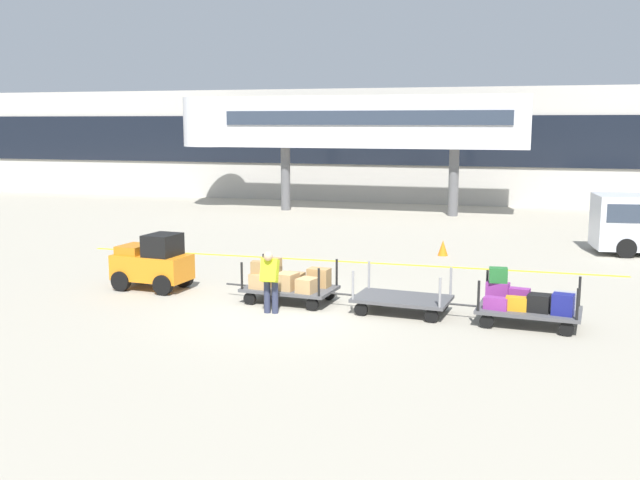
{
  "coord_description": "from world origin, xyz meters",
  "views": [
    {
      "loc": [
        5.77,
        -16.49,
        4.63
      ],
      "look_at": [
        0.26,
        2.37,
        1.44
      ],
      "focal_mm": 40.84,
      "sensor_mm": 36.0,
      "label": 1
    }
  ],
  "objects_px": {
    "baggage_cart_middle": "(402,299)",
    "baggage_handler": "(270,279)",
    "baggage_tug": "(153,263)",
    "baggage_cart_lead": "(288,282)",
    "baggage_cart_tail": "(529,303)",
    "safety_cone_near": "(443,248)"
  },
  "relations": [
    {
      "from": "baggage_cart_middle",
      "to": "baggage_handler",
      "type": "bearing_deg",
      "value": -162.63
    },
    {
      "from": "baggage_cart_middle",
      "to": "baggage_tug",
      "type": "bearing_deg",
      "value": 175.06
    },
    {
      "from": "baggage_cart_lead",
      "to": "baggage_cart_tail",
      "type": "relative_size",
      "value": 1.0
    },
    {
      "from": "baggage_cart_lead",
      "to": "baggage_cart_tail",
      "type": "distance_m",
      "value": 6.03
    },
    {
      "from": "baggage_cart_lead",
      "to": "safety_cone_near",
      "type": "height_order",
      "value": "baggage_cart_lead"
    },
    {
      "from": "baggage_cart_middle",
      "to": "baggage_handler",
      "type": "xyz_separation_m",
      "value": [
        -3.07,
        -0.96,
        0.52
      ]
    },
    {
      "from": "baggage_cart_middle",
      "to": "baggage_cart_lead",
      "type": "bearing_deg",
      "value": 175.13
    },
    {
      "from": "baggage_tug",
      "to": "baggage_cart_middle",
      "type": "height_order",
      "value": "baggage_tug"
    },
    {
      "from": "baggage_tug",
      "to": "baggage_cart_tail",
      "type": "xyz_separation_m",
      "value": [
        10.12,
        -0.84,
        -0.23
      ]
    },
    {
      "from": "baggage_cart_tail",
      "to": "baggage_tug",
      "type": "bearing_deg",
      "value": 175.26
    },
    {
      "from": "baggage_cart_tail",
      "to": "baggage_handler",
      "type": "distance_m",
      "value": 6.11
    },
    {
      "from": "baggage_cart_tail",
      "to": "baggage_handler",
      "type": "relative_size",
      "value": 1.95
    },
    {
      "from": "baggage_cart_tail",
      "to": "safety_cone_near",
      "type": "distance_m",
      "value": 8.85
    },
    {
      "from": "baggage_cart_lead",
      "to": "baggage_cart_middle",
      "type": "height_order",
      "value": "baggage_cart_lead"
    },
    {
      "from": "baggage_tug",
      "to": "baggage_cart_middle",
      "type": "distance_m",
      "value": 7.17
    },
    {
      "from": "baggage_cart_tail",
      "to": "safety_cone_near",
      "type": "height_order",
      "value": "baggage_cart_tail"
    },
    {
      "from": "baggage_handler",
      "to": "safety_cone_near",
      "type": "bearing_deg",
      "value": 71.11
    },
    {
      "from": "baggage_handler",
      "to": "safety_cone_near",
      "type": "distance_m",
      "value": 9.61
    },
    {
      "from": "baggage_cart_lead",
      "to": "baggage_handler",
      "type": "relative_size",
      "value": 1.95
    },
    {
      "from": "baggage_cart_lead",
      "to": "baggage_cart_tail",
      "type": "xyz_separation_m",
      "value": [
        6.01,
        -0.48,
        -0.02
      ]
    },
    {
      "from": "baggage_cart_middle",
      "to": "safety_cone_near",
      "type": "relative_size",
      "value": 5.55
    },
    {
      "from": "baggage_tug",
      "to": "safety_cone_near",
      "type": "xyz_separation_m",
      "value": [
        7.16,
        7.5,
        -0.48
      ]
    }
  ]
}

